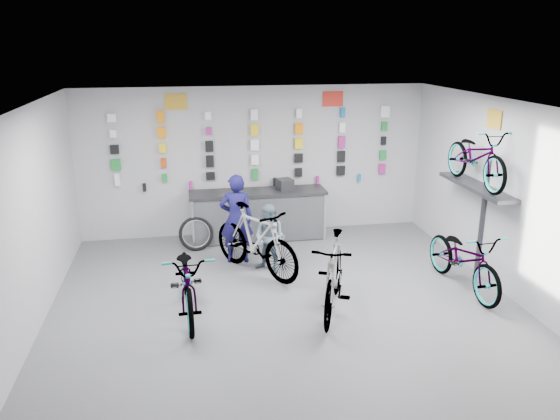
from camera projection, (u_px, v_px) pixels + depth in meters
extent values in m
plane|color=#4F5054|center=(293.00, 324.00, 7.72)|extent=(8.00, 8.00, 0.00)
plane|color=white|center=(295.00, 111.00, 6.83)|extent=(8.00, 8.00, 0.00)
plane|color=#ACACAE|center=(254.00, 161.00, 11.04)|extent=(7.00, 0.00, 7.00)
plane|color=#ACACAE|center=(15.00, 240.00, 6.69)|extent=(0.00, 8.00, 8.00)
plane|color=#ACACAE|center=(531.00, 210.00, 7.86)|extent=(0.00, 8.00, 8.00)
cube|color=black|center=(258.00, 217.00, 10.93)|extent=(2.60, 0.60, 0.90)
cube|color=silver|center=(260.00, 221.00, 10.63)|extent=(2.60, 0.02, 0.90)
cube|color=silver|center=(193.00, 224.00, 10.42)|extent=(0.04, 0.04, 0.96)
cube|color=silver|center=(325.00, 217.00, 10.85)|extent=(0.04, 0.04, 0.96)
cube|color=black|center=(258.00, 192.00, 10.77)|extent=(2.70, 0.66, 0.06)
cube|color=white|center=(117.00, 180.00, 10.59)|extent=(0.10, 0.06, 0.24)
cube|color=#1B8533|center=(165.00, 178.00, 10.74)|extent=(0.09, 0.06, 0.15)
cube|color=black|center=(210.00, 176.00, 10.89)|extent=(0.18, 0.06, 0.15)
cube|color=#1B8533|center=(255.00, 174.00, 11.04)|extent=(0.11, 0.06, 0.22)
cube|color=black|center=(298.00, 172.00, 11.20)|extent=(0.15, 0.06, 0.17)
cube|color=black|center=(341.00, 171.00, 11.35)|extent=(0.17, 0.06, 0.20)
cube|color=#A5247C|center=(382.00, 169.00, 11.50)|extent=(0.14, 0.06, 0.21)
cube|color=#1B8533|center=(116.00, 165.00, 10.50)|extent=(0.18, 0.06, 0.21)
cube|color=#BB420F|center=(164.00, 163.00, 10.65)|extent=(0.10, 0.06, 0.18)
cube|color=black|center=(210.00, 161.00, 10.80)|extent=(0.15, 0.06, 0.23)
cube|color=white|center=(255.00, 160.00, 10.95)|extent=(0.15, 0.06, 0.20)
cube|color=black|center=(299.00, 158.00, 11.11)|extent=(0.17, 0.06, 0.18)
cube|color=black|center=(341.00, 156.00, 11.26)|extent=(0.16, 0.06, 0.23)
cube|color=#1B8533|center=(383.00, 155.00, 11.41)|extent=(0.14, 0.06, 0.18)
cube|color=black|center=(115.00, 149.00, 10.41)|extent=(0.16, 0.06, 0.17)
cube|color=yellow|center=(163.00, 148.00, 10.56)|extent=(0.12, 0.06, 0.20)
cube|color=black|center=(209.00, 146.00, 10.71)|extent=(0.15, 0.06, 0.21)
cube|color=white|center=(255.00, 145.00, 10.87)|extent=(0.17, 0.06, 0.22)
cube|color=yellow|center=(299.00, 143.00, 11.02)|extent=(0.16, 0.06, 0.21)
cube|color=#A5247C|center=(342.00, 142.00, 11.17)|extent=(0.14, 0.06, 0.24)
cube|color=black|center=(384.00, 141.00, 11.32)|extent=(0.10, 0.06, 0.17)
cube|color=white|center=(113.00, 134.00, 10.32)|extent=(0.12, 0.06, 0.15)
cube|color=orange|center=(162.00, 132.00, 10.47)|extent=(0.15, 0.06, 0.21)
cube|color=#A5247C|center=(209.00, 131.00, 10.62)|extent=(0.10, 0.06, 0.15)
cube|color=yellow|center=(254.00, 130.00, 10.78)|extent=(0.16, 0.06, 0.22)
cube|color=orange|center=(299.00, 129.00, 10.93)|extent=(0.16, 0.06, 0.21)
cube|color=white|center=(342.00, 127.00, 11.08)|extent=(0.12, 0.06, 0.20)
cube|color=#1B8533|center=(384.00, 126.00, 11.23)|extent=(0.12, 0.06, 0.18)
cube|color=white|center=(112.00, 118.00, 10.23)|extent=(0.16, 0.06, 0.15)
cube|color=orange|center=(161.00, 117.00, 10.38)|extent=(0.13, 0.06, 0.23)
cube|color=white|center=(208.00, 116.00, 10.54)|extent=(0.12, 0.06, 0.15)
cube|color=white|center=(254.00, 115.00, 10.69)|extent=(0.14, 0.06, 0.21)
cube|color=white|center=(299.00, 114.00, 10.84)|extent=(0.11, 0.06, 0.19)
cube|color=#156FAD|center=(343.00, 113.00, 10.99)|extent=(0.09, 0.06, 0.19)
cube|color=white|center=(385.00, 112.00, 11.14)|extent=(0.18, 0.06, 0.23)
cylinder|color=black|center=(144.00, 187.00, 10.71)|extent=(0.07, 0.07, 0.16)
cylinder|color=#A5247C|center=(191.00, 185.00, 10.86)|extent=(0.07, 0.07, 0.16)
cylinder|color=black|center=(275.00, 182.00, 11.14)|extent=(0.07, 0.07, 0.16)
cylinder|color=#A5247C|center=(317.00, 180.00, 11.29)|extent=(0.07, 0.07, 0.16)
cylinder|color=#156FAD|center=(359.00, 178.00, 11.45)|extent=(0.07, 0.07, 0.16)
cube|color=#333338|center=(476.00, 187.00, 8.94)|extent=(0.38, 1.90, 0.06)
cube|color=#333338|center=(483.00, 218.00, 9.14)|extent=(0.04, 0.10, 2.00)
cube|color=gold|center=(176.00, 102.00, 10.40)|extent=(0.42, 0.02, 0.30)
cube|color=red|center=(333.00, 99.00, 10.92)|extent=(0.42, 0.02, 0.30)
cube|color=gold|center=(494.00, 119.00, 8.65)|extent=(0.02, 0.40, 0.30)
imported|color=gray|center=(188.00, 280.00, 7.88)|extent=(0.79, 2.04, 1.06)
imported|color=gray|center=(334.00, 275.00, 7.94)|extent=(1.22, 1.99, 1.16)
imported|color=gray|center=(464.00, 258.00, 8.69)|extent=(0.85, 2.03, 1.04)
imported|color=gray|center=(256.00, 240.00, 9.25)|extent=(1.62, 1.96, 1.20)
imported|color=gray|center=(477.00, 157.00, 8.79)|extent=(0.63, 1.80, 0.95)
imported|color=#131044|center=(236.00, 219.00, 9.69)|extent=(0.63, 0.44, 1.62)
imported|color=slate|center=(270.00, 239.00, 9.33)|extent=(0.74, 0.72, 1.20)
torus|color=black|center=(196.00, 234.00, 10.40)|extent=(0.67, 0.28, 0.65)
torus|color=silver|center=(196.00, 234.00, 10.40)|extent=(0.55, 0.20, 0.52)
cube|color=black|center=(285.00, 184.00, 10.82)|extent=(0.34, 0.36, 0.22)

